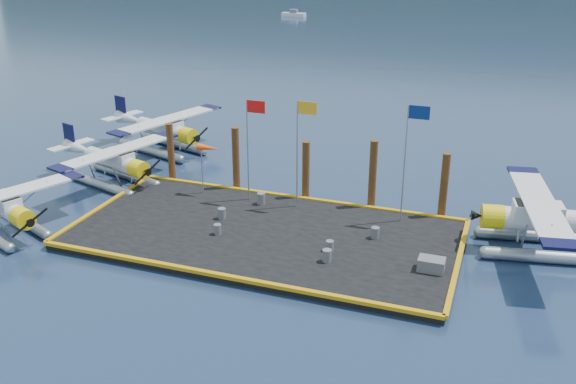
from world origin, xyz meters
name	(u,v)px	position (x,y,z in m)	size (l,w,h in m)	color
ground	(264,238)	(0.00, 0.00, 0.00)	(4000.00, 4000.00, 0.00)	#172847
dock	(264,235)	(0.00, 0.00, 0.20)	(20.00, 10.00, 0.40)	black
dock_bumpers	(264,230)	(0.00, 0.00, 0.49)	(20.25, 10.25, 0.18)	#C0880B
seaplane_a	(4,209)	(-13.36, -4.00, 1.35)	(8.09, 8.53, 3.11)	gray
seaplane_b	(115,164)	(-11.79, 3.99, 1.41)	(8.47, 9.07, 3.24)	gray
seaplane_c	(165,132)	(-12.16, 10.90, 1.50)	(9.01, 9.63, 3.45)	gray
seaplane_d	(545,223)	(13.75, 3.37, 1.59)	(9.43, 10.30, 3.64)	gray
drum_0	(222,214)	(-2.80, 0.74, 0.71)	(0.44, 0.44, 0.62)	#57575C
drum_1	(327,256)	(4.05, -2.04, 0.71)	(0.44, 0.44, 0.62)	#57575C
drum_2	(330,246)	(3.86, -0.94, 0.68)	(0.39, 0.39, 0.55)	#57575C
drum_3	(218,229)	(-2.19, -1.09, 0.68)	(0.39, 0.39, 0.55)	#57575C
drum_4	(375,233)	(5.66, 1.25, 0.70)	(0.42, 0.42, 0.60)	#57575C
drum_5	(261,199)	(-1.54, 3.38, 0.74)	(0.48, 0.48, 0.68)	#57575C
crate	(431,264)	(8.87, -1.22, 0.71)	(1.23, 0.82, 0.61)	#57575C
flagpole_red	(251,135)	(-2.29, 3.80, 4.40)	(1.14, 0.08, 6.00)	#93959C
flagpole_yellow	(301,138)	(0.70, 3.80, 4.51)	(1.14, 0.08, 6.20)	#93959C
flagpole_blue	(409,147)	(6.70, 3.80, 4.69)	(1.14, 0.08, 6.50)	#93959C
windsock	(208,149)	(-5.03, 3.80, 3.23)	(1.40, 0.44, 3.12)	#93959C
piling_0	(171,154)	(-8.50, 5.40, 2.00)	(0.44, 0.44, 4.00)	#442213
piling_1	(236,161)	(-4.00, 5.40, 2.10)	(0.44, 0.44, 4.20)	#442213
piling_2	(306,172)	(0.50, 5.40, 1.90)	(0.44, 0.44, 3.80)	#442213
piling_3	(373,177)	(4.50, 5.40, 2.15)	(0.44, 0.44, 4.30)	#442213
piling_4	(444,188)	(8.50, 5.40, 2.00)	(0.44, 0.44, 4.00)	#442213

